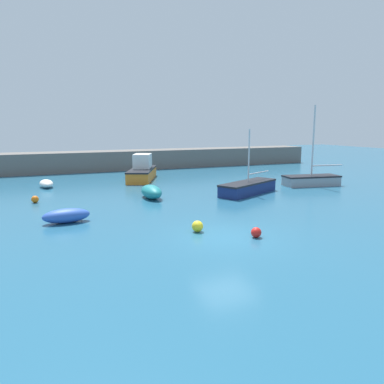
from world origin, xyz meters
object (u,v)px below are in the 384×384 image
(open_tender_yellow, at_px, (151,192))
(mooring_buoy_yellow, at_px, (197,226))
(motorboat_grey_hull, at_px, (142,171))
(mooring_buoy_red, at_px, (256,232))
(mooring_buoy_orange, at_px, (35,199))
(fishing_dinghy_green, at_px, (66,216))
(sailboat_tall_mast, at_px, (311,180))
(sailboat_twin_hulled, at_px, (248,188))
(dinghy_near_pier, at_px, (46,184))

(open_tender_yellow, bearing_deg, mooring_buoy_yellow, -2.31)
(motorboat_grey_hull, xyz_separation_m, mooring_buoy_red, (-0.35, -18.42, -0.56))
(mooring_buoy_orange, distance_m, mooring_buoy_red, 14.17)
(motorboat_grey_hull, bearing_deg, mooring_buoy_orange, -26.96)
(fishing_dinghy_green, xyz_separation_m, mooring_buoy_orange, (-1.31, 5.70, -0.13))
(motorboat_grey_hull, xyz_separation_m, mooring_buoy_yellow, (-2.26, -16.66, -0.53))
(fishing_dinghy_green, relative_size, sailboat_tall_mast, 0.37)
(sailboat_twin_hulled, height_order, mooring_buoy_yellow, sailboat_twin_hulled)
(open_tender_yellow, bearing_deg, fishing_dinghy_green, -51.73)
(mooring_buoy_yellow, bearing_deg, sailboat_tall_mast, 31.55)
(sailboat_twin_hulled, bearing_deg, open_tender_yellow, -35.70)
(dinghy_near_pier, bearing_deg, sailboat_twin_hulled, -127.68)
(open_tender_yellow, relative_size, mooring_buoy_red, 6.05)
(open_tender_yellow, relative_size, sailboat_tall_mast, 0.43)
(open_tender_yellow, bearing_deg, mooring_buoy_orange, -100.57)
(mooring_buoy_red, bearing_deg, open_tender_yellow, 98.18)
(dinghy_near_pier, bearing_deg, mooring_buoy_yellow, -164.37)
(motorboat_grey_hull, xyz_separation_m, sailboat_tall_mast, (11.23, -8.38, -0.32))
(fishing_dinghy_green, bearing_deg, mooring_buoy_red, -42.96)
(fishing_dinghy_green, relative_size, motorboat_grey_hull, 0.38)
(sailboat_twin_hulled, xyz_separation_m, mooring_buoy_orange, (-13.51, 2.51, -0.22))
(open_tender_yellow, relative_size, dinghy_near_pier, 1.23)
(sailboat_twin_hulled, xyz_separation_m, mooring_buoy_yellow, (-7.05, -7.17, -0.18))
(mooring_buoy_orange, bearing_deg, mooring_buoy_yellow, -56.26)
(open_tender_yellow, height_order, mooring_buoy_yellow, open_tender_yellow)
(mooring_buoy_yellow, bearing_deg, mooring_buoy_red, -42.60)
(open_tender_yellow, distance_m, sailboat_tall_mast, 13.03)
(open_tender_yellow, distance_m, mooring_buoy_orange, 7.08)
(mooring_buoy_orange, distance_m, mooring_buoy_yellow, 11.64)
(motorboat_grey_hull, xyz_separation_m, dinghy_near_pier, (-7.83, -1.10, -0.49))
(motorboat_grey_hull, distance_m, sailboat_twin_hulled, 10.64)
(fishing_dinghy_green, distance_m, dinghy_near_pier, 11.59)
(motorboat_grey_hull, distance_m, dinghy_near_pier, 7.92)
(dinghy_near_pier, distance_m, sailboat_tall_mast, 20.40)
(mooring_buoy_yellow, bearing_deg, open_tender_yellow, 86.77)
(sailboat_tall_mast, xyz_separation_m, mooring_buoy_orange, (-19.96, 1.39, -0.24))
(sailboat_tall_mast, relative_size, mooring_buoy_red, 14.04)
(sailboat_tall_mast, xyz_separation_m, mooring_buoy_yellow, (-13.49, -8.29, -0.21))
(dinghy_near_pier, xyz_separation_m, mooring_buoy_orange, (-0.90, -5.88, -0.08))
(sailboat_tall_mast, bearing_deg, mooring_buoy_red, 50.96)
(fishing_dinghy_green, xyz_separation_m, sailboat_twin_hulled, (12.20, 3.19, 0.09))
(mooring_buoy_orange, bearing_deg, fishing_dinghy_green, -77.05)
(dinghy_near_pier, relative_size, mooring_buoy_orange, 4.97)
(fishing_dinghy_green, bearing_deg, mooring_buoy_yellow, -41.56)
(sailboat_twin_hulled, xyz_separation_m, sailboat_tall_mast, (6.44, 1.12, 0.03))
(open_tender_yellow, xyz_separation_m, mooring_buoy_yellow, (-0.47, -8.27, -0.17))
(dinghy_near_pier, bearing_deg, mooring_buoy_red, -160.70)
(motorboat_grey_hull, relative_size, mooring_buoy_orange, 14.01)
(sailboat_twin_hulled, distance_m, mooring_buoy_orange, 13.75)
(sailboat_twin_hulled, relative_size, mooring_buoy_orange, 12.16)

